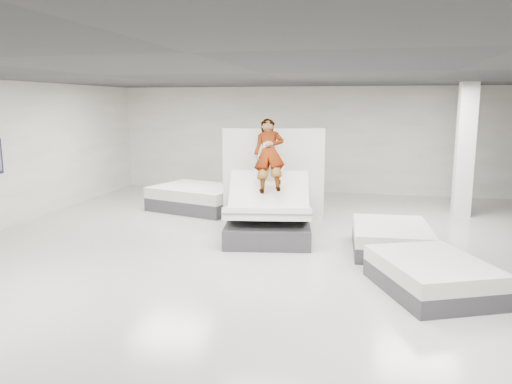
% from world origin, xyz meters
% --- Properties ---
extents(room, '(14.00, 14.04, 3.20)m').
position_xyz_m(room, '(0.00, 0.00, 1.60)').
color(room, '#ACABA3').
rests_on(room, ground).
extents(hero_bed, '(1.99, 2.44, 1.41)m').
position_xyz_m(hero_bed, '(-0.19, 1.49, 0.43)').
color(hero_bed, '#3C3C41').
rests_on(hero_bed, floor).
extents(person, '(0.90, 1.72, 1.44)m').
position_xyz_m(person, '(-0.25, 1.81, 1.37)').
color(person, slate).
rests_on(person, hero_bed).
extents(remote, '(0.07, 0.15, 0.08)m').
position_xyz_m(remote, '(0.03, 1.50, 1.15)').
color(remote, black).
rests_on(remote, person).
extents(divider_panel, '(2.30, 0.74, 2.14)m').
position_xyz_m(divider_panel, '(-0.38, 3.05, 1.07)').
color(divider_panel, white).
rests_on(divider_panel, floor).
extents(flat_bed_right_far, '(1.45, 1.88, 0.50)m').
position_xyz_m(flat_bed_right_far, '(2.21, 1.03, 0.25)').
color(flat_bed_right_far, '#3C3C41').
rests_on(flat_bed_right_far, floor).
extents(flat_bed_right_near, '(1.96, 2.18, 0.49)m').
position_xyz_m(flat_bed_right_near, '(2.71, -0.92, 0.25)').
color(flat_bed_right_near, '#3C3C41').
rests_on(flat_bed_right_near, floor).
extents(flat_bed_left_far, '(2.59, 2.23, 0.61)m').
position_xyz_m(flat_bed_left_far, '(-2.48, 3.75, 0.30)').
color(flat_bed_left_far, '#3C3C41').
rests_on(flat_bed_left_far, floor).
extents(column, '(0.40, 0.40, 3.20)m').
position_xyz_m(column, '(4.00, 4.50, 1.60)').
color(column, white).
rests_on(column, floor).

